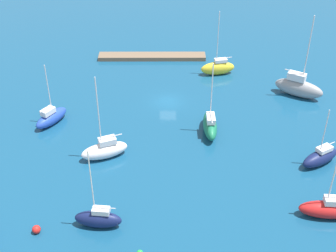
{
  "coord_description": "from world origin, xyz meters",
  "views": [
    {
      "loc": [
        0.15,
        60.19,
        36.31
      ],
      "look_at": [
        0.0,
        8.82,
        1.5
      ],
      "focal_mm": 49.52,
      "sensor_mm": 36.0,
      "label": 1
    }
  ],
  "objects": [
    {
      "name": "water",
      "position": [
        0.0,
        0.0,
        0.0
      ],
      "size": [
        160.0,
        160.0,
        0.0
      ],
      "primitive_type": "plane",
      "color": "navy",
      "rests_on": "ground"
    },
    {
      "name": "pier_dock",
      "position": [
        2.76,
        -14.93,
        0.36
      ],
      "size": [
        18.96,
        2.53,
        0.72
      ],
      "primitive_type": "cube",
      "color": "brown",
      "rests_on": "ground"
    },
    {
      "name": "sailboat_blue_outer_mooring",
      "position": [
        16.34,
        5.89,
        1.05
      ],
      "size": [
        4.62,
        5.72,
        8.99
      ],
      "rotation": [
        0.0,
        0.0,
        4.14
      ],
      "color": "#2347B2",
      "rests_on": "water"
    },
    {
      "name": "sailboat_navy_along_channel",
      "position": [
        -18.85,
        15.02,
        1.02
      ],
      "size": [
        5.71,
        4.46,
        8.0
      ],
      "rotation": [
        0.0,
        0.0,
        0.54
      ],
      "color": "#141E4C",
      "rests_on": "water"
    },
    {
      "name": "sailboat_white_mid_basin",
      "position": [
        8.0,
        13.6,
        1.17
      ],
      "size": [
        6.31,
        4.15,
        11.53
      ],
      "rotation": [
        0.0,
        0.0,
        0.38
      ],
      "color": "white",
      "rests_on": "water"
    },
    {
      "name": "sailboat_green_near_pier",
      "position": [
        -5.69,
        8.24,
        1.28
      ],
      "size": [
        1.86,
        6.35,
        10.3
      ],
      "rotation": [
        0.0,
        0.0,
        4.72
      ],
      "color": "#19724C",
      "rests_on": "water"
    },
    {
      "name": "sailboat_yellow_center_basin",
      "position": [
        -8.34,
        -8.9,
        1.22
      ],
      "size": [
        5.89,
        2.72,
        10.95
      ],
      "rotation": [
        0.0,
        0.0,
        0.17
      ],
      "color": "yellow",
      "rests_on": "water"
    },
    {
      "name": "sailboat_red_far_north",
      "position": [
        -17.21,
        24.11,
        1.09
      ],
      "size": [
        6.41,
        2.5,
        9.46
      ],
      "rotation": [
        0.0,
        0.0,
        6.2
      ],
      "color": "red",
      "rests_on": "water"
    },
    {
      "name": "sailboat_gray_far_south",
      "position": [
        -20.02,
        -1.7,
        1.54
      ],
      "size": [
        7.52,
        5.62,
        13.0
      ],
      "rotation": [
        0.0,
        0.0,
        2.61
      ],
      "color": "gray",
      "rests_on": "water"
    },
    {
      "name": "sailboat_navy_by_breakwater",
      "position": [
        7.36,
        25.46,
        1.09
      ],
      "size": [
        5.16,
        2.11,
        9.93
      ],
      "rotation": [
        0.0,
        0.0,
        6.18
      ],
      "color": "#141E4C",
      "rests_on": "water"
    },
    {
      "name": "mooring_buoy_red",
      "position": [
        13.74,
        26.39,
        0.45
      ],
      "size": [
        0.9,
        0.9,
        0.9
      ],
      "primitive_type": "sphere",
      "color": "red",
      "rests_on": "water"
    }
  ]
}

